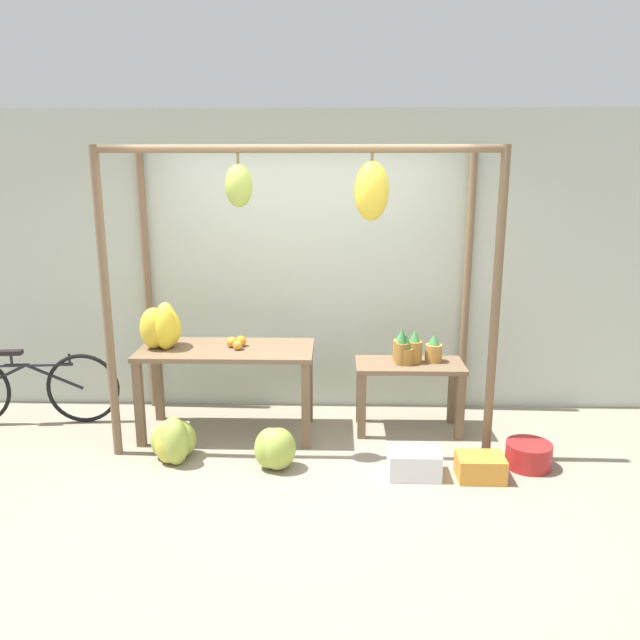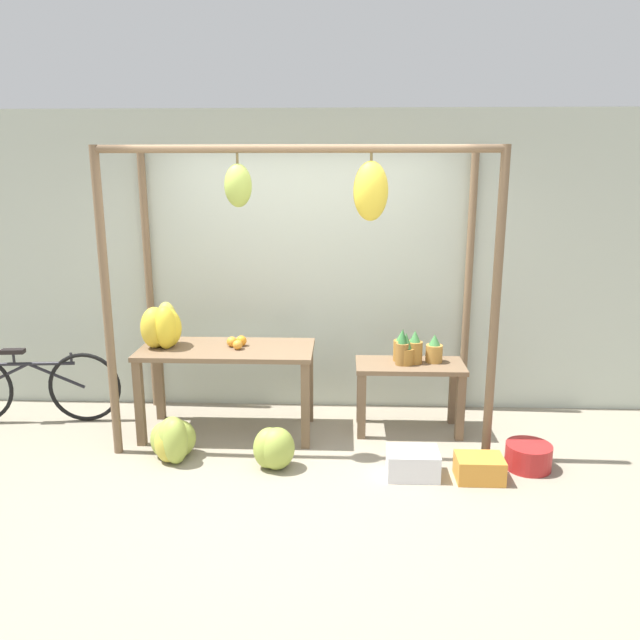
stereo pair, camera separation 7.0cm
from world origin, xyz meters
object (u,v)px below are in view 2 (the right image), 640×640
banana_pile_ground_right (273,448)px  fruit_crate_white (413,463)px  pineapple_cluster (412,350)px  fruit_crate_purple (479,468)px  banana_pile_ground_left (173,440)px  parked_bicycle (31,386)px  blue_bucket (528,456)px  orange_pile (237,343)px  banana_pile_on_table (163,327)px

banana_pile_ground_right → fruit_crate_white: bearing=-4.4°
pineapple_cluster → fruit_crate_purple: size_ratio=1.22×
pineapple_cluster → fruit_crate_white: bearing=-94.1°
banana_pile_ground_left → fruit_crate_purple: (2.38, -0.24, -0.08)m
parked_bicycle → fruit_crate_purple: parked_bicycle is taller
pineapple_cluster → blue_bucket: pineapple_cluster is taller
blue_bucket → fruit_crate_purple: 0.47m
orange_pile → blue_bucket: bearing=-14.1°
orange_pile → banana_pile_ground_left: size_ratio=0.43×
banana_pile_ground_right → parked_bicycle: size_ratio=0.25×
parked_bicycle → banana_pile_on_table: bearing=-7.4°
banana_pile_ground_left → fruit_crate_white: size_ratio=1.20×
blue_bucket → banana_pile_ground_right: bearing=-177.7°
banana_pile_on_table → banana_pile_ground_right: (1.01, -0.66, -0.80)m
orange_pile → pineapple_cluster: bearing=4.7°
fruit_crate_white → parked_bicycle: bearing=165.0°
orange_pile → parked_bicycle: size_ratio=0.12×
pineapple_cluster → fruit_crate_purple: bearing=-64.8°
banana_pile_ground_right → fruit_crate_purple: size_ratio=1.18×
banana_pile_on_table → parked_bicycle: size_ratio=0.26×
banana_pile_on_table → fruit_crate_white: banana_pile_on_table is taller
pineapple_cluster → fruit_crate_white: 1.09m
pineapple_cluster → parked_bicycle: bearing=179.4°
fruit_crate_white → banana_pile_ground_left: bearing=174.1°
fruit_crate_white → parked_bicycle: parked_bicycle is taller
orange_pile → fruit_crate_purple: orange_pile is taller
banana_pile_ground_left → blue_bucket: (2.80, -0.04, -0.07)m
parked_bicycle → banana_pile_ground_left: bearing=-25.5°
banana_pile_ground_left → fruit_crate_purple: size_ratio=1.33×
orange_pile → parked_bicycle: orange_pile is taller
banana_pile_on_table → pineapple_cluster: bearing=3.6°
fruit_crate_white → parked_bicycle: 3.51m
pineapple_cluster → banana_pile_on_table: bearing=-176.4°
pineapple_cluster → banana_pile_ground_right: size_ratio=1.04×
orange_pile → banana_pile_ground_left: (-0.45, -0.55, -0.66)m
fruit_crate_white → blue_bucket: (0.91, 0.16, -0.00)m
banana_pile_on_table → fruit_crate_purple: 2.82m
banana_pile_ground_right → banana_pile_ground_left: bearing=172.1°
fruit_crate_white → blue_bucket: 0.93m
orange_pile → pineapple_cluster: size_ratio=0.46×
banana_pile_on_table → blue_bucket: 3.16m
parked_bicycle → orange_pile: bearing=-4.6°
pineapple_cluster → parked_bicycle: pineapple_cluster is taller
banana_pile_ground_right → fruit_crate_purple: banana_pile_ground_right is taller
pineapple_cluster → banana_pile_ground_left: pineapple_cluster is taller
banana_pile_ground_right → blue_bucket: size_ratio=1.16×
banana_pile_ground_left → fruit_crate_white: 1.90m
fruit_crate_purple → banana_pile_on_table: bearing=163.1°
banana_pile_ground_left → banana_pile_ground_right: bearing=-7.9°
blue_bucket → parked_bicycle: parked_bicycle is taller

